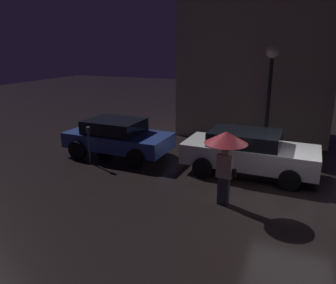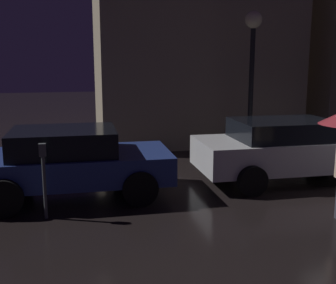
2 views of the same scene
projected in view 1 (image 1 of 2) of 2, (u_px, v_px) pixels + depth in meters
The scene contains 7 objects.
ground_plane at pixel (298, 198), 9.05m from camera, with size 60.00×60.00×0.00m, color black.
building_facade_left at pixel (259, 17), 14.15m from camera, with size 6.55×3.00×10.52m.
parked_car_blue at pixel (118, 137), 12.40m from camera, with size 4.00×2.06×1.40m.
parked_car_white at pixel (248, 151), 10.67m from camera, with size 4.29×2.02×1.41m.
pedestrian_with_umbrella at pixel (226, 146), 8.30m from camera, with size 1.11×1.11×1.99m.
parking_meter at pixel (89, 141), 11.50m from camera, with size 0.12×0.10×1.35m.
street_lamp_near at pixel (271, 73), 12.29m from camera, with size 0.48×0.48×4.09m.
Camera 1 is at (-0.24, -8.99, 4.07)m, focal length 35.00 mm.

